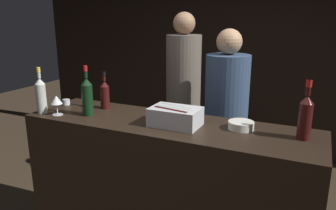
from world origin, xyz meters
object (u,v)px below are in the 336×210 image
at_px(ice_bin_with_bottles, 175,115).
at_px(red_wine_bottle_tall, 305,116).
at_px(wine_glass, 56,101).
at_px(person_in_hoodie, 226,119).
at_px(bowl_white, 241,125).
at_px(candle_votive, 66,102).
at_px(rose_wine_bottle, 41,95).
at_px(person_blond_tee, 183,96).
at_px(red_wine_bottle_burgundy, 87,96).
at_px(red_wine_bottle_black_foil, 105,94).

xyz_separation_m(ice_bin_with_bottles, red_wine_bottle_tall, (0.81, 0.10, 0.08)).
bearing_deg(wine_glass, person_in_hoodie, 38.96).
xyz_separation_m(bowl_white, red_wine_bottle_tall, (0.38, -0.02, 0.12)).
height_order(candle_votive, person_in_hoodie, person_in_hoodie).
height_order(rose_wine_bottle, person_in_hoodie, person_in_hoodie).
height_order(candle_votive, red_wine_bottle_tall, red_wine_bottle_tall).
bearing_deg(person_blond_tee, person_in_hoodie, -98.12).
xyz_separation_m(bowl_white, red_wine_bottle_burgundy, (-1.11, -0.17, 0.12)).
bearing_deg(person_blond_tee, rose_wine_bottle, 168.64).
height_order(candle_votive, red_wine_bottle_burgundy, red_wine_bottle_burgundy).
bearing_deg(wine_glass, person_blond_tee, 63.93).
xyz_separation_m(red_wine_bottle_burgundy, person_in_hoodie, (0.85, 0.77, -0.28)).
bearing_deg(wine_glass, red_wine_bottle_burgundy, 24.07).
bearing_deg(red_wine_bottle_tall, person_blond_tee, 142.29).
xyz_separation_m(bowl_white, person_in_hoodie, (-0.26, 0.60, -0.16)).
bearing_deg(bowl_white, red_wine_bottle_tall, -3.21).
bearing_deg(ice_bin_with_bottles, red_wine_bottle_burgundy, -175.59).
height_order(wine_glass, red_wine_bottle_burgundy, red_wine_bottle_burgundy).
height_order(red_wine_bottle_burgundy, red_wine_bottle_tall, red_wine_bottle_burgundy).
bearing_deg(red_wine_bottle_burgundy, red_wine_bottle_tall, 5.72).
bearing_deg(red_wine_bottle_burgundy, person_blond_tee, 71.75).
bearing_deg(person_blond_tee, bowl_white, -118.31).
relative_size(candle_votive, red_wine_bottle_burgundy, 0.16).
height_order(bowl_white, person_in_hoodie, person_in_hoodie).
xyz_separation_m(red_wine_bottle_tall, person_blond_tee, (-1.15, 0.89, -0.19)).
relative_size(bowl_white, person_blond_tee, 0.09).
bearing_deg(red_wine_bottle_burgundy, bowl_white, 8.74).
bearing_deg(red_wine_bottle_burgundy, red_wine_bottle_black_foil, 88.01).
xyz_separation_m(red_wine_bottle_tall, person_in_hoodie, (-0.64, 0.62, -0.28)).
bearing_deg(rose_wine_bottle, red_wine_bottle_tall, 7.72).
xyz_separation_m(bowl_white, wine_glass, (-1.33, -0.27, 0.08)).
xyz_separation_m(rose_wine_bottle, person_in_hoodie, (1.21, 0.87, -0.28)).
relative_size(red_wine_bottle_black_foil, person_blond_tee, 0.16).
distance_m(wine_glass, red_wine_bottle_tall, 1.73).
relative_size(ice_bin_with_bottles, rose_wine_bottle, 0.94).
bearing_deg(ice_bin_with_bottles, wine_glass, -170.68).
distance_m(red_wine_bottle_tall, person_blond_tee, 1.47).
xyz_separation_m(rose_wine_bottle, person_blond_tee, (0.70, 1.14, -0.19)).
xyz_separation_m(wine_glass, red_wine_bottle_tall, (1.71, 0.24, 0.04)).
relative_size(rose_wine_bottle, person_blond_tee, 0.19).
bearing_deg(person_in_hoodie, red_wine_bottle_black_foil, 57.09).
xyz_separation_m(bowl_white, candle_votive, (-1.47, -0.01, -0.00)).
xyz_separation_m(candle_votive, rose_wine_bottle, (-0.00, -0.26, 0.12)).
relative_size(wine_glass, person_blond_tee, 0.08).
xyz_separation_m(wine_glass, candle_votive, (-0.14, 0.26, -0.09)).
distance_m(bowl_white, red_wine_bottle_burgundy, 1.13).
bearing_deg(wine_glass, rose_wine_bottle, -177.51).
relative_size(wine_glass, red_wine_bottle_black_foil, 0.49).
xyz_separation_m(rose_wine_bottle, red_wine_bottle_burgundy, (0.36, 0.10, 0.01)).
height_order(red_wine_bottle_black_foil, person_blond_tee, person_blond_tee).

